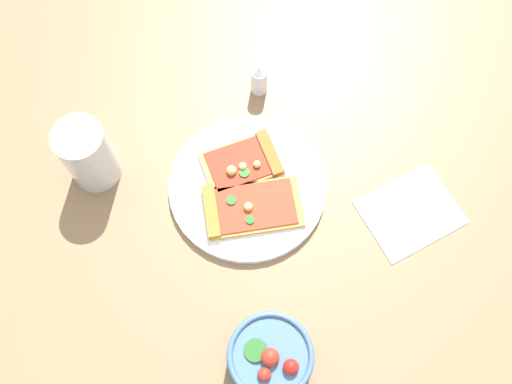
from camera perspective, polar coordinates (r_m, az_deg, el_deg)
ground_plane at (r=0.92m, az=-0.15°, el=-1.97°), size 2.40×2.40×0.00m
plate at (r=0.93m, az=-0.77°, el=0.56°), size 0.26×0.26×0.01m
pizza_slice_near at (r=0.91m, az=-1.09°, el=-1.52°), size 0.16×0.11×0.02m
pizza_slice_far at (r=0.94m, az=-1.08°, el=3.03°), size 0.13×0.09×0.02m
salad_bowl at (r=0.84m, az=1.46°, el=-16.46°), size 0.12×0.12×0.08m
soda_glass at (r=0.93m, az=-16.63°, el=3.58°), size 0.08×0.08×0.13m
paper_napkin at (r=0.96m, az=15.40°, el=-1.96°), size 0.17×0.15×0.00m
pepper_shaker at (r=1.00m, az=0.32°, el=11.40°), size 0.03×0.03×0.07m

